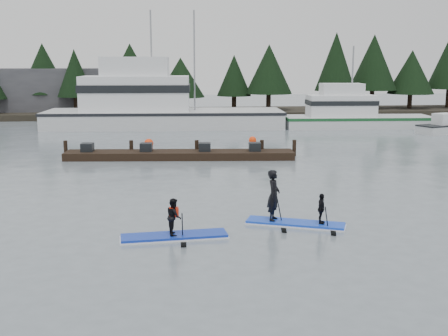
{
  "coord_description": "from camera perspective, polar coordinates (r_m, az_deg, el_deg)",
  "views": [
    {
      "loc": [
        -2.8,
        -18.21,
        5.75
      ],
      "look_at": [
        0.0,
        6.0,
        1.1
      ],
      "focal_mm": 45.0,
      "sensor_mm": 36.0,
      "label": 1
    }
  ],
  "objects": [
    {
      "name": "treeline",
      "position": [
        60.55,
        -3.94,
        5.32
      ],
      "size": [
        60.0,
        4.0,
        8.0
      ],
      "primitive_type": null,
      "color": "black",
      "rests_on": "ground"
    },
    {
      "name": "fishing_boat_large",
      "position": [
        50.02,
        -6.8,
        5.14
      ],
      "size": [
        20.94,
        7.08,
        11.3
      ],
      "rotation": [
        0.0,
        0.0,
        -0.07
      ],
      "color": "silver",
      "rests_on": "ground"
    },
    {
      "name": "ground",
      "position": [
        19.3,
        2.06,
        -6.53
      ],
      "size": [
        160.0,
        160.0,
        0.0
      ],
      "primitive_type": "plane",
      "color": "slate",
      "rests_on": "ground"
    },
    {
      "name": "floating_dock",
      "position": [
        33.72,
        -4.52,
        1.34
      ],
      "size": [
        13.72,
        3.08,
        0.45
      ],
      "primitive_type": "cube",
      "rotation": [
        0.0,
        0.0,
        -0.09
      ],
      "color": "black",
      "rests_on": "ground"
    },
    {
      "name": "waterfront_building",
      "position": [
        63.3,
        -16.93,
        7.39
      ],
      "size": [
        18.0,
        6.0,
        5.0
      ],
      "primitive_type": "cube",
      "color": "#4C4C51",
      "rests_on": "ground"
    },
    {
      "name": "buoy_d",
      "position": [
        40.56,
        2.91,
        2.63
      ],
      "size": [
        0.54,
        0.54,
        0.54
      ],
      "primitive_type": "sphere",
      "color": "#FF3B0C",
      "rests_on": "ground"
    },
    {
      "name": "paddleboard_solo",
      "position": [
        18.63,
        -5.09,
        -5.96
      ],
      "size": [
        3.54,
        1.2,
        1.81
      ],
      "rotation": [
        0.0,
        0.0,
        0.08
      ],
      "color": "#1230AE",
      "rests_on": "ground"
    },
    {
      "name": "far_shore",
      "position": [
        60.53,
        -3.94,
        5.6
      ],
      "size": [
        70.0,
        8.0,
        0.6
      ],
      "primitive_type": "cube",
      "color": "#2D281E",
      "rests_on": "ground"
    },
    {
      "name": "paddleboard_duo",
      "position": [
        20.14,
        6.59,
        -3.92
      ],
      "size": [
        3.52,
        2.07,
        2.48
      ],
      "rotation": [
        0.0,
        0.0,
        -0.39
      ],
      "color": "blue",
      "rests_on": "ground"
    },
    {
      "name": "fishing_boat_medium",
      "position": [
        50.91,
        13.02,
        4.65
      ],
      "size": [
        13.06,
        4.44,
        7.88
      ],
      "rotation": [
        0.0,
        0.0,
        -0.06
      ],
      "color": "silver",
      "rests_on": "ground"
    },
    {
      "name": "buoy_c",
      "position": [
        49.71,
        14.22,
        3.82
      ],
      "size": [
        0.54,
        0.54,
        0.54
      ],
      "primitive_type": "sphere",
      "color": "#FF3B0C",
      "rests_on": "ground"
    },
    {
      "name": "buoy_b",
      "position": [
        39.09,
        -7.65,
        2.24
      ],
      "size": [
        0.63,
        0.63,
        0.63
      ],
      "primitive_type": "sphere",
      "color": "#FF3B0C",
      "rests_on": "ground"
    }
  ]
}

